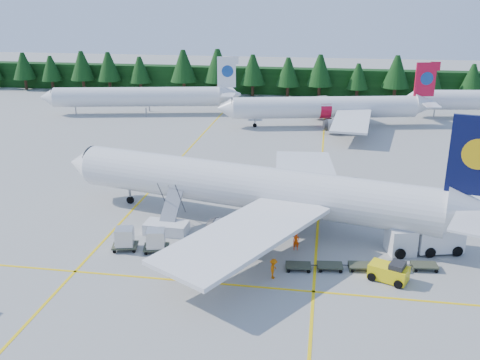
% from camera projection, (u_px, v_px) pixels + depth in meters
% --- Properties ---
extents(ground, '(320.00, 320.00, 0.00)m').
position_uv_depth(ground, '(249.00, 252.00, 48.56)').
color(ground, '#959690').
rests_on(ground, ground).
extents(taxi_stripe_a, '(0.25, 120.00, 0.01)m').
position_uv_depth(taxi_stripe_a, '(165.00, 175.00, 69.33)').
color(taxi_stripe_a, yellow).
rests_on(taxi_stripe_a, ground).
extents(taxi_stripe_b, '(0.25, 120.00, 0.01)m').
position_uv_depth(taxi_stripe_b, '(320.00, 183.00, 66.28)').
color(taxi_stripe_b, yellow).
rests_on(taxi_stripe_b, ground).
extents(taxi_stripe_cross, '(80.00, 0.25, 0.01)m').
position_uv_depth(taxi_stripe_cross, '(238.00, 285.00, 42.96)').
color(taxi_stripe_cross, yellow).
rests_on(taxi_stripe_cross, ground).
extents(treeline_hedge, '(220.00, 4.00, 6.00)m').
position_uv_depth(treeline_hedge, '(301.00, 81.00, 123.99)').
color(treeline_hedge, black).
rests_on(treeline_hedge, ground).
extents(airliner_navy, '(43.49, 35.38, 12.83)m').
position_uv_depth(airliner_navy, '(242.00, 186.00, 53.78)').
color(airliner_navy, silver).
rests_on(airliner_navy, ground).
extents(airliner_red, '(37.58, 30.60, 11.06)m').
position_uv_depth(airliner_red, '(321.00, 108.00, 93.62)').
color(airliner_red, silver).
rests_on(airliner_red, ground).
extents(airliner_far_left, '(37.27, 10.39, 10.94)m').
position_uv_depth(airliner_far_left, '(132.00, 97.00, 103.29)').
color(airliner_far_left, silver).
rests_on(airliner_far_left, ground).
extents(airstairs, '(4.28, 5.81, 3.78)m').
position_uv_depth(airstairs, '(167.00, 224.00, 52.46)').
color(airstairs, silver).
rests_on(airstairs, ground).
extents(service_truck, '(7.04, 4.05, 3.21)m').
position_uv_depth(service_truck, '(425.00, 235.00, 48.18)').
color(service_truck, white).
rests_on(service_truck, ground).
extents(baggage_tug, '(3.47, 2.73, 1.64)m').
position_uv_depth(baggage_tug, '(390.00, 272.00, 43.46)').
color(baggage_tug, yellow).
rests_on(baggage_tug, ground).
extents(dolly_train, '(12.86, 3.33, 0.13)m').
position_uv_depth(dolly_train, '(362.00, 265.00, 45.34)').
color(dolly_train, '#383C2C').
rests_on(dolly_train, ground).
extents(uld_pair, '(5.52, 2.34, 1.74)m').
position_uv_depth(uld_pair, '(140.00, 239.00, 48.49)').
color(uld_pair, '#383C2C').
rests_on(uld_pair, ground).
extents(crew_a, '(0.67, 0.51, 1.66)m').
position_uv_depth(crew_a, '(296.00, 242.00, 48.69)').
color(crew_a, '#FF4405').
rests_on(crew_a, ground).
extents(crew_b, '(0.95, 0.76, 1.86)m').
position_uv_depth(crew_b, '(171.00, 267.00, 43.95)').
color(crew_b, orange).
rests_on(crew_b, ground).
extents(crew_c, '(0.60, 0.79, 1.74)m').
position_uv_depth(crew_c, '(274.00, 269.00, 43.79)').
color(crew_c, '#D75F04').
rests_on(crew_c, ground).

